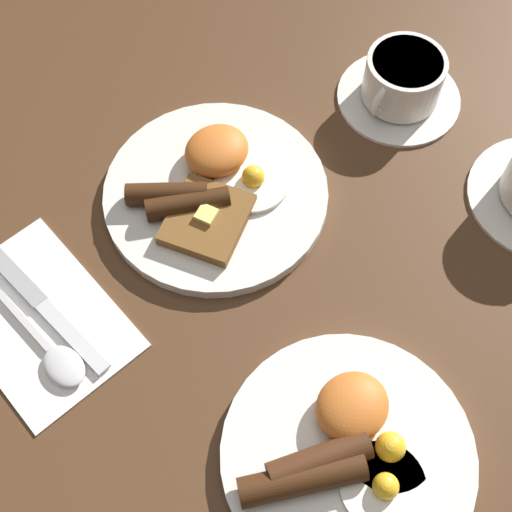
{
  "coord_description": "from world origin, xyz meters",
  "views": [
    {
      "loc": [
        0.25,
        0.35,
        0.67
      ],
      "look_at": [
        0.02,
        0.09,
        0.03
      ],
      "focal_mm": 50.0,
      "sensor_mm": 36.0,
      "label": 1
    }
  ],
  "objects_px": {
    "breakfast_plate_near": "(214,191)",
    "knife": "(40,302)",
    "teacup_near": "(402,83)",
    "spoon": "(53,354)",
    "breakfast_plate_far": "(347,453)"
  },
  "relations": [
    {
      "from": "breakfast_plate_near",
      "to": "knife",
      "type": "bearing_deg",
      "value": -4.48
    },
    {
      "from": "breakfast_plate_near",
      "to": "breakfast_plate_far",
      "type": "xyz_separation_m",
      "value": [
        0.09,
        0.3,
        0.0
      ]
    },
    {
      "from": "teacup_near",
      "to": "spoon",
      "type": "bearing_deg",
      "value": -0.08
    },
    {
      "from": "breakfast_plate_near",
      "to": "teacup_near",
      "type": "distance_m",
      "value": 0.26
    },
    {
      "from": "breakfast_plate_near",
      "to": "teacup_near",
      "type": "xyz_separation_m",
      "value": [
        -0.26,
        0.04,
        0.02
      ]
    },
    {
      "from": "teacup_near",
      "to": "spoon",
      "type": "xyz_separation_m",
      "value": [
        0.49,
        -0.0,
        -0.02
      ]
    },
    {
      "from": "knife",
      "to": "spoon",
      "type": "bearing_deg",
      "value": -24.58
    },
    {
      "from": "breakfast_plate_far",
      "to": "spoon",
      "type": "xyz_separation_m",
      "value": [
        0.15,
        -0.26,
        -0.01
      ]
    },
    {
      "from": "breakfast_plate_near",
      "to": "knife",
      "type": "relative_size",
      "value": 1.34
    },
    {
      "from": "teacup_near",
      "to": "knife",
      "type": "relative_size",
      "value": 0.8
    },
    {
      "from": "breakfast_plate_near",
      "to": "knife",
      "type": "xyz_separation_m",
      "value": [
        0.22,
        -0.02,
        -0.01
      ]
    },
    {
      "from": "knife",
      "to": "breakfast_plate_far",
      "type": "bearing_deg",
      "value": 17.91
    },
    {
      "from": "breakfast_plate_near",
      "to": "breakfast_plate_far",
      "type": "relative_size",
      "value": 1.06
    },
    {
      "from": "teacup_near",
      "to": "spoon",
      "type": "height_order",
      "value": "teacup_near"
    },
    {
      "from": "breakfast_plate_far",
      "to": "spoon",
      "type": "distance_m",
      "value": 0.3
    }
  ]
}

